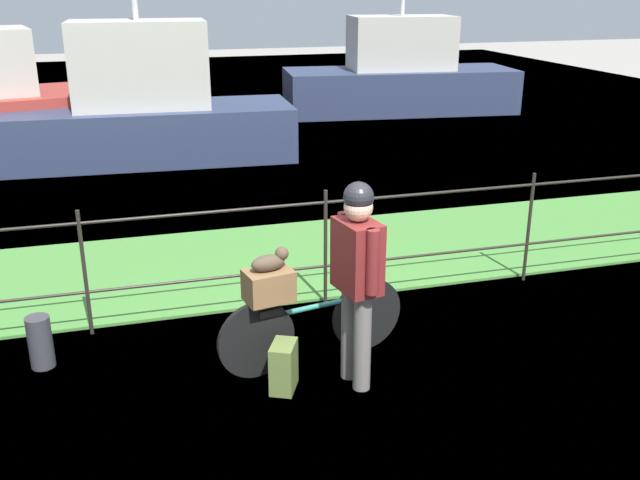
{
  "coord_description": "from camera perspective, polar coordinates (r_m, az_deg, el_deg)",
  "views": [
    {
      "loc": [
        -1.85,
        -4.19,
        3.08
      ],
      "look_at": [
        -0.21,
        1.5,
        0.9
      ],
      "focal_mm": 39.93,
      "sensor_mm": 36.0,
      "label": 1
    }
  ],
  "objects": [
    {
      "name": "grass_strip",
      "position": [
        8.33,
        -2.11,
        -1.42
      ],
      "size": [
        27.0,
        2.4,
        0.03
      ],
      "primitive_type": "cube",
      "color": "#478438",
      "rests_on": "ground"
    },
    {
      "name": "moored_boat_near",
      "position": [
        17.88,
        6.42,
        12.8
      ],
      "size": [
        5.72,
        2.53,
        3.87
      ],
      "color": "#2D3856",
      "rests_on": "ground"
    },
    {
      "name": "wooden_crate",
      "position": [
        5.68,
        -4.14,
        -3.65
      ],
      "size": [
        0.42,
        0.33,
        0.26
      ],
      "primitive_type": "cube",
      "rotation": [
        0.0,
        0.0,
        0.19
      ],
      "color": "brown",
      "rests_on": "bicycle_main"
    },
    {
      "name": "terrier_dog",
      "position": [
        5.61,
        -3.96,
        -1.69
      ],
      "size": [
        0.32,
        0.19,
        0.18
      ],
      "color": "#4C3D2D",
      "rests_on": "wooden_crate"
    },
    {
      "name": "mooring_bollard",
      "position": [
        6.44,
        -21.5,
        -7.61
      ],
      "size": [
        0.2,
        0.2,
        0.46
      ],
      "primitive_type": "cylinder",
      "color": "#38383D",
      "rests_on": "ground"
    },
    {
      "name": "bicycle_main",
      "position": [
        6.01,
        -0.67,
        -6.82
      ],
      "size": [
        1.68,
        0.37,
        0.66
      ],
      "color": "black",
      "rests_on": "ground"
    },
    {
      "name": "moored_boat_far",
      "position": [
        13.21,
        -13.94,
        9.96
      ],
      "size": [
        5.32,
        2.13,
        4.03
      ],
      "color": "#2D3856",
      "rests_on": "ground"
    },
    {
      "name": "backpack_on_paving",
      "position": [
        5.72,
        -2.93,
        -10.09
      ],
      "size": [
        0.28,
        0.33,
        0.4
      ],
      "primitive_type": "cube",
      "rotation": [
        0.0,
        0.0,
        4.26
      ],
      "color": "olive",
      "rests_on": "ground"
    },
    {
      "name": "ground_plane",
      "position": [
        5.52,
        6.62,
        -13.86
      ],
      "size": [
        60.0,
        60.0,
        0.0
      ],
      "primitive_type": "plane",
      "color": "gray"
    },
    {
      "name": "harbor_water",
      "position": [
        16.3,
        -9.4,
        9.01
      ],
      "size": [
        30.0,
        30.0,
        0.0
      ],
      "primitive_type": "plane",
      "color": "slate",
      "rests_on": "ground"
    },
    {
      "name": "iron_fence",
      "position": [
        6.92,
        0.44,
        0.04
      ],
      "size": [
        18.04,
        0.04,
        1.2
      ],
      "color": "#28231E",
      "rests_on": "ground"
    },
    {
      "name": "cyclist_person",
      "position": [
        5.45,
        3.0,
        -2.24
      ],
      "size": [
        0.33,
        0.53,
        1.68
      ],
      "color": "slate",
      "rests_on": "ground"
    }
  ]
}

